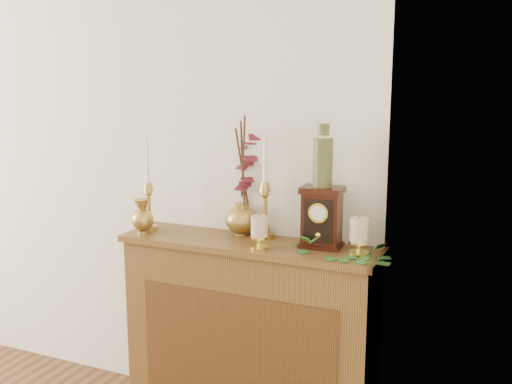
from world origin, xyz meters
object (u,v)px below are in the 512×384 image
at_px(bud_vase, 142,217).
at_px(ginger_jar, 246,181).
at_px(candlestick_center, 265,201).
at_px(mantel_clock, 322,218).
at_px(candlestick_left, 149,198).
at_px(ceramic_vase, 323,159).

height_order(bud_vase, ginger_jar, ginger_jar).
distance_m(candlestick_center, ginger_jar, 0.15).
distance_m(candlestick_center, mantel_clock, 0.30).
distance_m(bud_vase, mantel_clock, 0.88).
bearing_deg(candlestick_left, mantel_clock, 3.42).
bearing_deg(bud_vase, ceramic_vase, 8.85).
relative_size(bud_vase, ceramic_vase, 0.62).
distance_m(candlestick_center, bud_vase, 0.60).
bearing_deg(bud_vase, candlestick_left, 100.44).
relative_size(candlestick_left, ginger_jar, 0.85).
xyz_separation_m(candlestick_center, bud_vase, (-0.57, -0.18, -0.10)).
bearing_deg(ginger_jar, bud_vase, -153.52).
xyz_separation_m(ginger_jar, mantel_clock, (0.41, -0.09, -0.13)).
height_order(ginger_jar, ceramic_vase, ginger_jar).
distance_m(bud_vase, ceramic_vase, 0.93).
xyz_separation_m(candlestick_center, ceramic_vase, (0.30, -0.04, 0.22)).
relative_size(candlestick_center, bud_vase, 3.20).
height_order(bud_vase, ceramic_vase, ceramic_vase).
distance_m(ginger_jar, ceramic_vase, 0.44).
relative_size(candlestick_center, mantel_clock, 2.00).
distance_m(candlestick_left, ceramic_vase, 0.91).
bearing_deg(candlestick_center, candlestick_left, -170.28).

